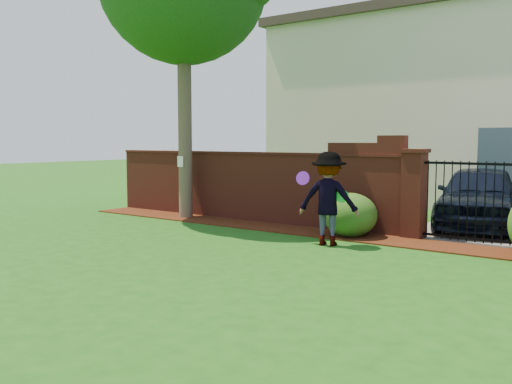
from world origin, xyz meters
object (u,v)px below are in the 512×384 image
Objects in this scene: man at (328,199)px; frisbee_green at (342,196)px; car at (478,197)px; frisbee_purple at (303,178)px.

frisbee_green is (0.28, 0.06, 0.06)m from man.
man is at bearing -168.01° from frisbee_green.
car is 4.24m from man.
frisbee_purple is at bearing -154.83° from frisbee_green.
frisbee_purple is at bearing -129.39° from car.
frisbee_purple is 1.06× the size of frisbee_green.
frisbee_green is at bearing 175.04° from man.
car is at bearing 61.64° from frisbee_purple.
frisbee_green is at bearing 25.17° from frisbee_purple.
man is 7.17× the size of frisbee_green.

